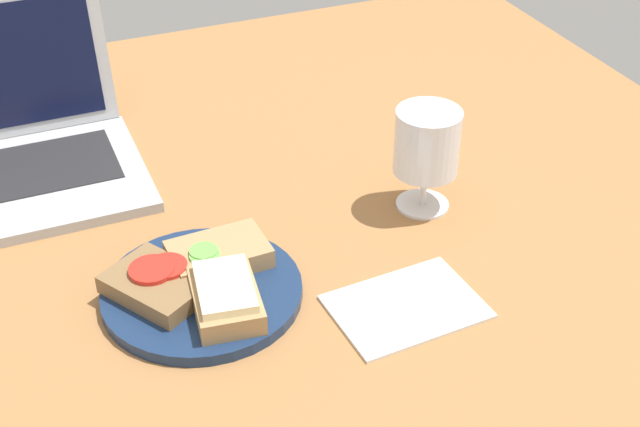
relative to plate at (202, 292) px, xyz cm
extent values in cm
cube|color=#9E6B3D|center=(8.53, 2.09, -2.20)|extent=(140.00, 140.00, 3.00)
cylinder|color=navy|center=(0.00, 0.00, 0.00)|extent=(22.13, 22.13, 1.39)
cube|color=#A88456|center=(3.12, 3.45, 1.87)|extent=(11.21, 7.53, 2.36)
cylinder|color=#6BB74C|center=(1.25, 2.78, 3.28)|extent=(3.22, 3.22, 0.45)
cylinder|color=#6BB74C|center=(1.16, 2.45, 3.20)|extent=(3.42, 3.42, 0.30)
cube|color=brown|center=(-4.54, 0.98, 1.74)|extent=(12.44, 13.37, 2.09)
cylinder|color=red|center=(-4.83, 2.16, 3.05)|extent=(5.01, 5.01, 0.53)
cylinder|color=red|center=(-3.16, 1.66, 3.01)|extent=(4.55, 4.55, 0.45)
cube|color=#A88456|center=(1.43, -4.42, 1.95)|extent=(8.13, 11.35, 2.51)
cube|color=#F4EAB7|center=(1.43, -4.42, 3.69)|extent=(7.09, 9.75, 0.97)
cylinder|color=white|center=(30.86, 6.51, -0.50)|extent=(6.71, 6.71, 0.40)
cylinder|color=white|center=(30.86, 6.51, 2.16)|extent=(0.82, 0.82, 4.92)
cylinder|color=white|center=(30.86, 6.51, 8.70)|extent=(8.07, 8.07, 8.15)
cylinder|color=white|center=(30.86, 6.51, 7.72)|extent=(7.43, 7.43, 6.20)
cube|color=#ADAFB5|center=(-17.07, 29.94, 0.01)|extent=(34.68, 24.45, 1.41)
cube|color=#232326|center=(-17.07, 32.14, 0.80)|extent=(28.44, 13.45, 0.16)
cube|color=white|center=(19.91, -10.36, -0.50)|extent=(16.60, 12.36, 0.40)
camera|label=1|loc=(-17.07, -74.68, 63.03)|focal=50.00mm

